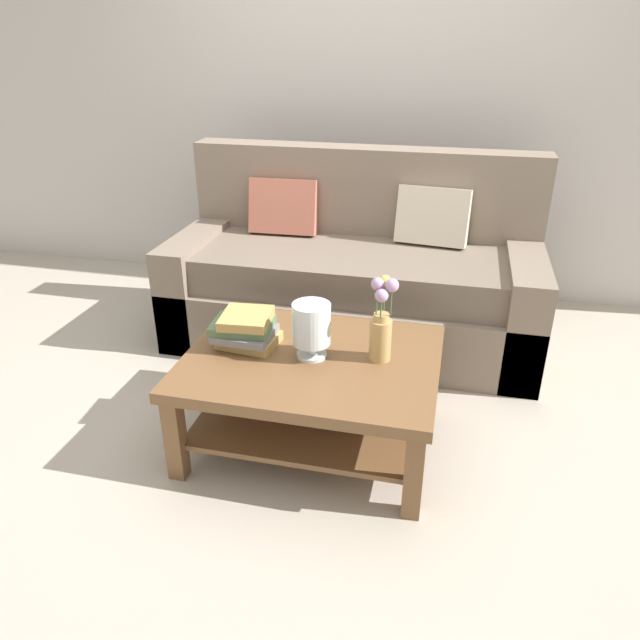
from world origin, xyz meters
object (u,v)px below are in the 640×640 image
Objects in this scene: couch at (355,277)px; flower_pitcher at (381,325)px; book_stack_main at (246,330)px; glass_hurricane_vase at (311,326)px; coffee_table at (314,381)px.

flower_pitcher is at bearing -74.20° from couch.
book_stack_main is 1.21× the size of glass_hurricane_vase.
glass_hurricane_vase is (-0.01, 0.00, 0.26)m from coffee_table.
coffee_table is (0.02, -1.08, -0.06)m from couch.
coffee_table is at bearing -6.22° from book_stack_main.
glass_hurricane_vase is at bearing -89.50° from couch.
flower_pitcher is (0.29, -1.03, 0.22)m from couch.
flower_pitcher reaches higher than glass_hurricane_vase.
book_stack_main is at bearing 173.78° from coffee_table.
glass_hurricane_vase is at bearing -171.27° from flower_pitcher.
flower_pitcher is (0.27, 0.05, 0.28)m from coffee_table.
couch is 7.12× the size of book_stack_main.
glass_hurricane_vase is (0.30, -0.03, 0.07)m from book_stack_main.
book_stack_main is 0.79× the size of flower_pitcher.
couch is at bearing 90.98° from coffee_table.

